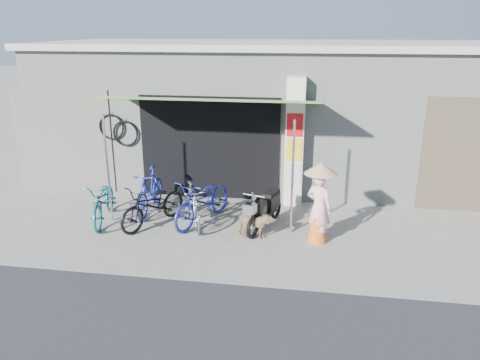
% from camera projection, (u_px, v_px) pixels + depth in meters
% --- Properties ---
extents(ground, '(80.00, 80.00, 0.00)m').
position_uv_depth(ground, '(242.00, 245.00, 9.11)').
color(ground, gray).
rests_on(ground, ground).
extents(bicycle_shop, '(12.30, 5.30, 3.66)m').
position_uv_depth(bicycle_shop, '(269.00, 108.00, 13.31)').
color(bicycle_shop, '#A8ADA5').
rests_on(bicycle_shop, ground).
extents(shop_pillar, '(0.42, 0.44, 3.00)m').
position_uv_depth(shop_pillar, '(295.00, 143.00, 10.81)').
color(shop_pillar, beige).
rests_on(shop_pillar, ground).
extents(awning, '(4.60, 1.88, 2.72)m').
position_uv_depth(awning, '(212.00, 102.00, 9.98)').
color(awning, '#3C672E').
rests_on(awning, ground).
extents(neighbour_left, '(2.60, 0.06, 2.60)m').
position_uv_depth(neighbour_left, '(63.00, 140.00, 11.87)').
color(neighbour_left, '#6B665B').
rests_on(neighbour_left, ground).
extents(bike_teal, '(1.00, 1.89, 0.94)m').
position_uv_depth(bike_teal, '(104.00, 201.00, 10.09)').
color(bike_teal, '#17656B').
rests_on(bike_teal, ground).
extents(bike_blue, '(0.49, 1.70, 1.02)m').
position_uv_depth(bike_blue, '(150.00, 191.00, 10.58)').
color(bike_blue, '#232FA0').
rests_on(bike_blue, ground).
extents(bike_black, '(1.36, 1.85, 0.93)m').
position_uv_depth(bike_black, '(154.00, 205.00, 9.88)').
color(bike_black, black).
rests_on(bike_black, ground).
extents(bike_silver, '(1.00, 1.56, 0.91)m').
position_uv_depth(bike_silver, '(193.00, 205.00, 9.87)').
color(bike_silver, '#9F9FA3').
rests_on(bike_silver, ground).
extents(bike_navy, '(1.35, 2.04, 1.01)m').
position_uv_depth(bike_navy, '(203.00, 201.00, 10.01)').
color(bike_navy, navy).
rests_on(bike_navy, ground).
extents(street_dog, '(0.70, 0.34, 0.58)m').
position_uv_depth(street_dog, '(253.00, 225.00, 9.29)').
color(street_dog, '#A48956').
rests_on(street_dog, ground).
extents(moped, '(0.70, 1.58, 0.92)m').
position_uv_depth(moped, '(266.00, 209.00, 9.79)').
color(moped, black).
rests_on(moped, ground).
extents(nun, '(0.64, 0.64, 1.63)m').
position_uv_depth(nun, '(319.00, 203.00, 8.99)').
color(nun, '#F2A3AE').
rests_on(nun, ground).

